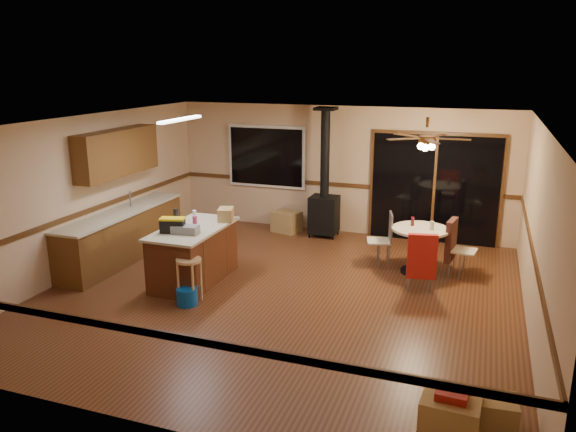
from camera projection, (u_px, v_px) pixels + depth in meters
The scene contains 35 objects.
floor at pixel (282, 293), 8.64m from camera, with size 7.00×7.00×0.00m, color #532C17.
ceiling at pixel (281, 123), 7.95m from camera, with size 7.00×7.00×0.00m, color silver.
wall_back at pixel (340, 170), 11.48m from camera, with size 7.00×7.00×0.00m, color tan.
wall_front at pixel (149, 304), 5.11m from camera, with size 7.00×7.00×0.00m, color tan.
wall_left at pixel (86, 194), 9.42m from camera, with size 7.00×7.00×0.00m, color tan.
wall_right at pixel (538, 235), 7.17m from camera, with size 7.00×7.00×0.00m, color tan.
chair_rail at pixel (281, 231), 8.37m from camera, with size 7.00×7.00×0.08m, color #4B2C12, non-canonical shape.
window at pixel (267, 157), 11.89m from camera, with size 1.72×0.10×1.32m, color black.
sliding_door at pixel (434, 189), 10.88m from camera, with size 2.52×0.10×2.10m, color black.
lower_cabinets at pixel (123, 236), 10.01m from camera, with size 0.60×3.00×0.86m, color brown.
countertop at pixel (121, 212), 9.89m from camera, with size 0.64×3.04×0.04m, color #BEB493.
upper_cabinets at pixel (117, 153), 9.84m from camera, with size 0.35×2.00×0.80m, color brown.
kitchen_island at pixel (194, 254), 9.00m from camera, with size 0.88×1.68×0.90m.
wood_stove at pixel (324, 201), 11.28m from camera, with size 0.55×0.50×2.52m.
ceiling_fan at pixel (426, 142), 8.90m from camera, with size 0.24×0.24×0.55m.
fluorescent_strip at pixel (180, 120), 8.81m from camera, with size 0.10×1.20×0.04m, color white.
toolbox_grey at pixel (185, 229), 8.57m from camera, with size 0.40×0.22×0.12m, color slate.
toolbox_black at pixel (173, 226), 8.61m from camera, with size 0.36×0.19×0.20m, color black.
toolbox_yellow_lid at pixel (172, 219), 8.58m from camera, with size 0.38×0.20×0.03m, color gold.
box_on_island at pixel (226, 214), 9.25m from camera, with size 0.23×0.31×0.21m, color #A07D47.
bottle_dark at pixel (176, 217), 9.00m from camera, with size 0.08×0.08×0.27m, color black.
bottle_pink at pixel (195, 223), 8.73m from camera, with size 0.07×0.07×0.23m, color #D84C8C.
bottle_white at pixel (195, 216), 9.19m from camera, with size 0.06×0.06×0.19m, color white.
bar_stool at pixel (190, 281), 8.22m from camera, with size 0.37×0.37×0.67m, color tan.
blue_bucket at pixel (187, 297), 8.18m from camera, with size 0.31×0.31×0.26m, color #0B49A4.
dining_table at pixel (420, 242), 9.34m from camera, with size 0.95×0.95×0.78m.
glass_red at pixel (413, 221), 9.40m from camera, with size 0.06×0.06×0.15m, color #590C14.
glass_cream at pixel (432, 226), 9.15m from camera, with size 0.06×0.06×0.15m, color beige.
chair_left at pixel (385, 233), 9.63m from camera, with size 0.49×0.49×0.51m.
chair_near at pixel (422, 256), 8.48m from camera, with size 0.49×0.53×0.70m.
chair_right at pixel (453, 240), 9.23m from camera, with size 0.52×0.49×0.70m.
box_under_window at pixel (287, 222), 11.73m from camera, with size 0.54×0.43×0.43m, color #A07D47.
box_corner_a at pixel (450, 417), 5.28m from camera, with size 0.53×0.45×0.41m, color #A07D47.
box_corner_b at pixel (494, 414), 5.38m from camera, with size 0.41×0.35×0.33m, color #A07D47.
box_small_red at pixel (452, 394), 5.21m from camera, with size 0.29×0.24×0.08m, color maroon.
Camera 1 is at (2.77, -7.53, 3.42)m, focal length 35.00 mm.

